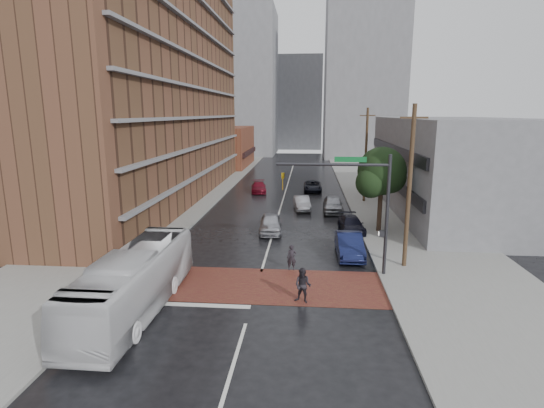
# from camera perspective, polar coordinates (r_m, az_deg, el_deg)

# --- Properties ---
(ground) EXTENTS (160.00, 160.00, 0.00)m
(ground) POSITION_cam_1_polar(r_m,az_deg,el_deg) (23.79, -2.13, -11.30)
(ground) COLOR black
(ground) RESTS_ON ground
(crosswalk) EXTENTS (14.00, 5.00, 0.02)m
(crosswalk) POSITION_cam_1_polar(r_m,az_deg,el_deg) (24.24, -1.99, -10.81)
(crosswalk) COLOR brown
(crosswalk) RESTS_ON ground
(sidewalk_west) EXTENTS (9.00, 90.00, 0.15)m
(sidewalk_west) POSITION_cam_1_polar(r_m,az_deg,el_deg) (49.67, -11.84, 0.99)
(sidewalk_west) COLOR gray
(sidewalk_west) RESTS_ON ground
(sidewalk_east) EXTENTS (9.00, 90.00, 0.15)m
(sidewalk_east) POSITION_cam_1_polar(r_m,az_deg,el_deg) (48.39, 15.24, 0.53)
(sidewalk_east) COLOR gray
(sidewalk_east) RESTS_ON ground
(apartment_block) EXTENTS (10.00, 44.00, 28.00)m
(apartment_block) POSITION_cam_1_polar(r_m,az_deg,el_deg) (48.83, -15.87, 17.04)
(apartment_block) COLOR brown
(apartment_block) RESTS_ON ground
(storefront_west) EXTENTS (8.00, 16.00, 7.00)m
(storefront_west) POSITION_cam_1_polar(r_m,az_deg,el_deg) (77.30, -6.16, 7.66)
(storefront_west) COLOR brown
(storefront_west) RESTS_ON ground
(building_east) EXTENTS (11.00, 26.00, 9.00)m
(building_east) POSITION_cam_1_polar(r_m,az_deg,el_deg) (44.15, 23.12, 4.72)
(building_east) COLOR gray
(building_east) RESTS_ON ground
(distant_tower_west) EXTENTS (18.00, 16.00, 32.00)m
(distant_tower_west) POSITION_cam_1_polar(r_m,az_deg,el_deg) (101.26, -4.81, 15.81)
(distant_tower_west) COLOR gray
(distant_tower_west) RESTS_ON ground
(distant_tower_east) EXTENTS (16.00, 14.00, 36.00)m
(distant_tower_east) POSITION_cam_1_polar(r_m,az_deg,el_deg) (94.72, 12.26, 17.06)
(distant_tower_east) COLOR gray
(distant_tower_east) RESTS_ON ground
(distant_tower_center) EXTENTS (12.00, 10.00, 24.00)m
(distant_tower_center) POSITION_cam_1_polar(r_m,az_deg,el_deg) (116.71, 3.65, 13.38)
(distant_tower_center) COLOR gray
(distant_tower_center) RESTS_ON ground
(street_tree) EXTENTS (4.20, 4.10, 6.90)m
(street_tree) POSITION_cam_1_polar(r_m,az_deg,el_deg) (34.51, 14.54, 3.88)
(street_tree) COLOR #332319
(street_tree) RESTS_ON ground
(signal_mast) EXTENTS (6.50, 0.30, 7.20)m
(signal_mast) POSITION_cam_1_polar(r_m,az_deg,el_deg) (24.81, 12.04, 0.88)
(signal_mast) COLOR #2D2D33
(signal_mast) RESTS_ON ground
(utility_pole_near) EXTENTS (1.60, 0.26, 10.00)m
(utility_pole_near) POSITION_cam_1_polar(r_m,az_deg,el_deg) (26.72, 17.98, 2.23)
(utility_pole_near) COLOR #473321
(utility_pole_near) RESTS_ON ground
(utility_pole_far) EXTENTS (1.60, 0.26, 10.00)m
(utility_pole_far) POSITION_cam_1_polar(r_m,az_deg,el_deg) (46.26, 12.50, 6.50)
(utility_pole_far) COLOR #473321
(utility_pole_far) RESTS_ON ground
(transit_bus) EXTENTS (2.63, 10.94, 3.04)m
(transit_bus) POSITION_cam_1_polar(r_m,az_deg,el_deg) (21.78, -17.95, -9.86)
(transit_bus) COLOR silver
(transit_bus) RESTS_ON ground
(pedestrian_a) EXTENTS (0.61, 0.43, 1.60)m
(pedestrian_a) POSITION_cam_1_polar(r_m,az_deg,el_deg) (26.15, 2.66, -7.22)
(pedestrian_a) COLOR black
(pedestrian_a) RESTS_ON ground
(pedestrian_b) EXTENTS (1.06, 0.94, 1.82)m
(pedestrian_b) POSITION_cam_1_polar(r_m,az_deg,el_deg) (21.90, 4.17, -10.89)
(pedestrian_b) COLOR black
(pedestrian_b) RESTS_ON ground
(car_travel_a) EXTENTS (2.06, 4.53, 1.51)m
(car_travel_a) POSITION_cam_1_polar(r_m,az_deg,el_deg) (34.13, -0.20, -2.64)
(car_travel_a) COLOR #B2B3BA
(car_travel_a) RESTS_ON ground
(car_travel_b) EXTENTS (1.94, 4.23, 1.34)m
(car_travel_b) POSITION_cam_1_polar(r_m,az_deg,el_deg) (42.27, 4.04, 0.12)
(car_travel_b) COLOR #AFB0B7
(car_travel_b) RESTS_ON ground
(car_travel_c) EXTENTS (2.33, 4.55, 1.26)m
(car_travel_c) POSITION_cam_1_polar(r_m,az_deg,el_deg) (51.61, -1.80, 2.29)
(car_travel_c) COLOR maroon
(car_travel_c) RESTS_ON ground
(suv_travel) EXTENTS (2.20, 4.63, 1.28)m
(suv_travel) POSITION_cam_1_polar(r_m,az_deg,el_deg) (52.42, 5.49, 2.40)
(suv_travel) COLOR black
(suv_travel) RESTS_ON ground
(car_parked_near) EXTENTS (1.75, 4.78, 1.56)m
(car_parked_near) POSITION_cam_1_polar(r_m,az_deg,el_deg) (29.01, 10.36, -5.47)
(car_parked_near) COLOR #12183F
(car_parked_near) RESTS_ON ground
(car_parked_mid) EXTENTS (2.17, 4.48, 1.26)m
(car_parked_mid) POSITION_cam_1_polar(r_m,az_deg,el_deg) (34.93, 10.62, -2.72)
(car_parked_mid) COLOR black
(car_parked_mid) RESTS_ON ground
(car_parked_far) EXTENTS (1.91, 4.68, 1.59)m
(car_parked_far) POSITION_cam_1_polar(r_m,az_deg,el_deg) (41.65, 8.19, 0.01)
(car_parked_far) COLOR #93959A
(car_parked_far) RESTS_ON ground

